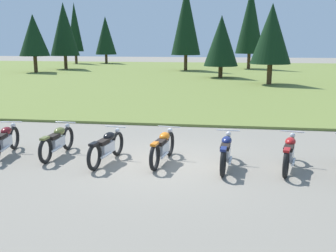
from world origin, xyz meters
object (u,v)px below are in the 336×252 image
object	(u,v)px
motorcycle_maroon	(5,141)
motorcycle_navy	(226,151)
motorcycle_black	(107,147)
motorcycle_olive	(57,141)
motorcycle_orange	(163,147)
motorcycle_red	(289,153)

from	to	relation	value
motorcycle_maroon	motorcycle_navy	world-z (taller)	same
motorcycle_black	motorcycle_navy	distance (m)	3.15
motorcycle_olive	motorcycle_orange	distance (m)	3.05
motorcycle_olive	motorcycle_orange	bearing A→B (deg)	-3.11
motorcycle_olive	motorcycle_black	world-z (taller)	same
motorcycle_orange	motorcycle_red	size ratio (longest dim) A/B	1.01
motorcycle_navy	motorcycle_red	distance (m)	1.59
motorcycle_olive	motorcycle_orange	xyz separation A→B (m)	(3.04, -0.17, 0.00)
motorcycle_orange	motorcycle_olive	bearing A→B (deg)	176.89
motorcycle_orange	motorcycle_navy	xyz separation A→B (m)	(1.67, -0.22, 0.00)
motorcycle_maroon	motorcycle_olive	bearing A→B (deg)	6.82
motorcycle_black	motorcycle_maroon	bearing A→B (deg)	176.20
motorcycle_black	motorcycle_orange	size ratio (longest dim) A/B	1.00
motorcycle_maroon	motorcycle_olive	distance (m)	1.51
motorcycle_orange	motorcycle_red	bearing A→B (deg)	-1.74
motorcycle_olive	motorcycle_red	size ratio (longest dim) A/B	1.02
motorcycle_black	motorcycle_navy	bearing A→B (deg)	0.02
motorcycle_maroon	motorcycle_orange	xyz separation A→B (m)	(4.54, 0.01, 0.00)
motorcycle_maroon	motorcycle_red	distance (m)	7.79
motorcycle_black	motorcycle_red	world-z (taller)	same
motorcycle_navy	motorcycle_maroon	bearing A→B (deg)	178.14
motorcycle_red	motorcycle_black	bearing A→B (deg)	-178.58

